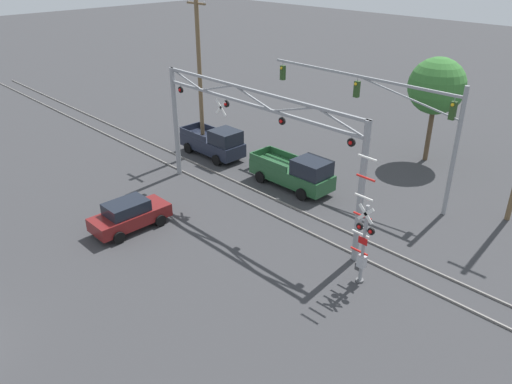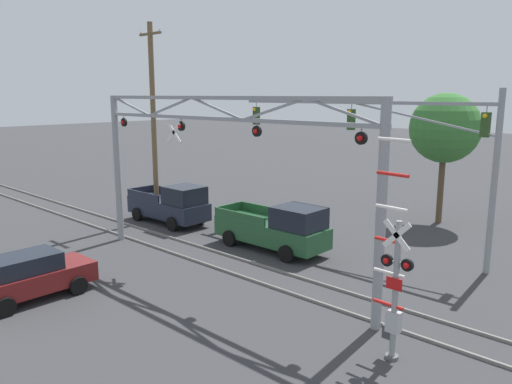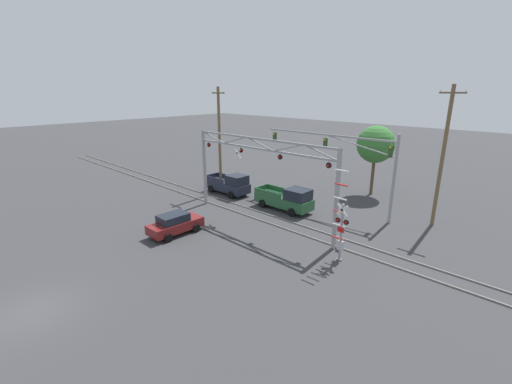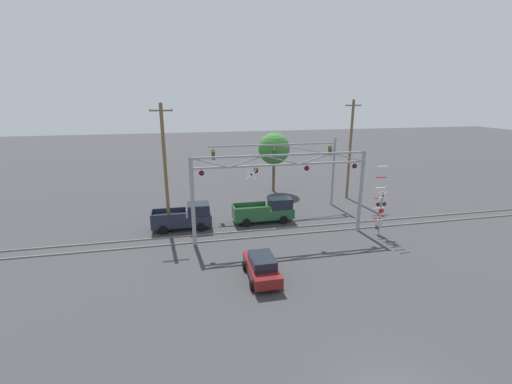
# 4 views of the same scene
# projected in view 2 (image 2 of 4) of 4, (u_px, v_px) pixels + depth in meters

# --- Properties ---
(rail_track_near) EXTENTS (80.00, 0.08, 0.10)m
(rail_track_near) POSITION_uv_depth(u_px,v_px,m) (224.00, 270.00, 19.79)
(rail_track_near) COLOR gray
(rail_track_near) RESTS_ON ground_plane
(rail_track_far) EXTENTS (80.00, 0.08, 0.10)m
(rail_track_far) POSITION_uv_depth(u_px,v_px,m) (249.00, 262.00, 20.82)
(rail_track_far) COLOR gray
(rail_track_far) RESTS_ON ground_plane
(crossing_gantry) EXTENTS (14.12, 0.31, 6.86)m
(crossing_gantry) POSITION_uv_depth(u_px,v_px,m) (217.00, 160.00, 18.74)
(crossing_gantry) COLOR gray
(crossing_gantry) RESTS_ON ground_plane
(crossing_signal_mast) EXTENTS (1.14, 0.35, 5.86)m
(crossing_signal_mast) POSITION_uv_depth(u_px,v_px,m) (394.00, 287.00, 12.92)
(crossing_signal_mast) COLOR gray
(crossing_signal_mast) RESTS_ON ground_plane
(traffic_signal_span) EXTENTS (12.94, 0.39, 7.15)m
(traffic_signal_span) POSITION_uv_depth(u_px,v_px,m) (411.00, 140.00, 20.99)
(traffic_signal_span) COLOR gray
(traffic_signal_span) RESTS_ON ground_plane
(pickup_truck_lead) EXTENTS (5.48, 2.11, 2.19)m
(pickup_truck_lead) POSITION_uv_depth(u_px,v_px,m) (276.00, 228.00, 22.26)
(pickup_truck_lead) COLOR #23512D
(pickup_truck_lead) RESTS_ON ground_plane
(pickup_truck_following) EXTENTS (5.05, 2.11, 2.19)m
(pickup_truck_following) POSITION_uv_depth(u_px,v_px,m) (171.00, 205.00, 26.98)
(pickup_truck_following) COLOR #1E2333
(pickup_truck_following) RESTS_ON ground_plane
(sedan_waiting) EXTENTS (1.96, 4.10, 1.59)m
(sedan_waiting) POSITION_uv_depth(u_px,v_px,m) (30.00, 276.00, 17.06)
(sedan_waiting) COLOR maroon
(sedan_waiting) RESTS_ON ground_plane
(utility_pole_left) EXTENTS (1.80, 0.28, 10.64)m
(utility_pole_left) POSITION_uv_depth(u_px,v_px,m) (154.00, 121.00, 27.07)
(utility_pole_left) COLOR brown
(utility_pole_left) RESTS_ON ground_plane
(background_tree_beyond_span) EXTENTS (3.70, 3.70, 7.01)m
(background_tree_beyond_span) POSITION_uv_depth(u_px,v_px,m) (445.00, 128.00, 26.38)
(background_tree_beyond_span) COLOR brown
(background_tree_beyond_span) RESTS_ON ground_plane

